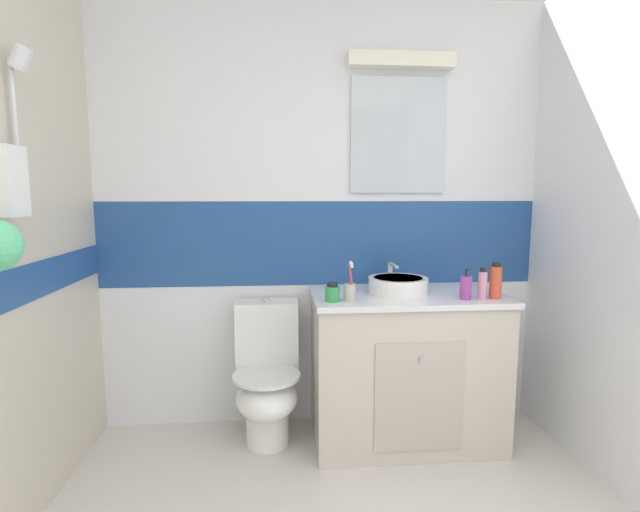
{
  "coord_description": "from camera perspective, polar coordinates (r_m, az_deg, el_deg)",
  "views": [
    {
      "loc": [
        -0.25,
        -0.4,
        1.4
      ],
      "look_at": [
        -0.04,
        1.99,
        1.08
      ],
      "focal_mm": 26.58,
      "sensor_mm": 36.0,
      "label": 1
    }
  ],
  "objects": [
    {
      "name": "wall_back_tiled",
      "position": [
        2.86,
        0.24,
        4.83
      ],
      "size": [
        3.2,
        0.2,
        2.5
      ],
      "color": "white",
      "rests_on": "ground_plane"
    },
    {
      "name": "vanity_cabinet",
      "position": [
        2.79,
        10.19,
        -12.97
      ],
      "size": [
        1.04,
        0.59,
        0.85
      ],
      "color": "beige",
      "rests_on": "ground_plane"
    },
    {
      "name": "sink_basin",
      "position": [
        2.65,
        9.37,
        -3.41
      ],
      "size": [
        0.33,
        0.37,
        0.15
      ],
      "color": "white",
      "rests_on": "vanity_cabinet"
    },
    {
      "name": "toilet",
      "position": [
        2.76,
        -6.4,
        -14.42
      ],
      "size": [
        0.37,
        0.5,
        0.79
      ],
      "color": "white",
      "rests_on": "ground_plane"
    },
    {
      "name": "toothbrush_cup",
      "position": [
        2.43,
        3.61,
        -4.16
      ],
      "size": [
        0.06,
        0.06,
        0.2
      ],
      "color": "#B2ADA3",
      "rests_on": "vanity_cabinet"
    },
    {
      "name": "soap_dispenser",
      "position": [
        2.57,
        17.14,
        -3.64
      ],
      "size": [
        0.06,
        0.06,
        0.16
      ],
      "color": "#993F99",
      "rests_on": "vanity_cabinet"
    },
    {
      "name": "deodorant_spray_can",
      "position": [
        2.6,
        18.98,
        -3.26
      ],
      "size": [
        0.05,
        0.05,
        0.16
      ],
      "color": "pink",
      "rests_on": "vanity_cabinet"
    },
    {
      "name": "mouthwash_bottle",
      "position": [
        2.64,
        20.38,
        -2.89
      ],
      "size": [
        0.06,
        0.06,
        0.19
      ],
      "color": "#D84C33",
      "rests_on": "vanity_cabinet"
    },
    {
      "name": "hair_gel_jar",
      "position": [
        2.41,
        1.49,
        -4.47
      ],
      "size": [
        0.08,
        0.08,
        0.1
      ],
      "color": "green",
      "rests_on": "vanity_cabinet"
    }
  ]
}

